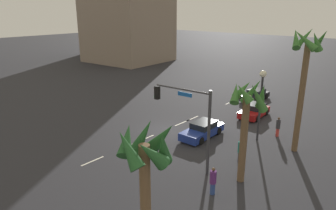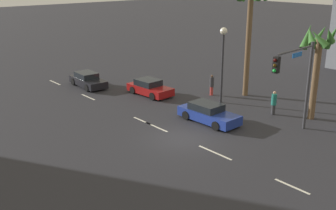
{
  "view_description": "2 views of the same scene",
  "coord_description": "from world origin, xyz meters",
  "px_view_note": "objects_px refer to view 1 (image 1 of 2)",
  "views": [
    {
      "loc": [
        19.9,
        17.7,
        10.75
      ],
      "look_at": [
        -1.01,
        -0.52,
        2.1
      ],
      "focal_mm": 33.15,
      "sensor_mm": 36.0,
      "label": 1
    },
    {
      "loc": [
        17.6,
        -16.23,
        10.08
      ],
      "look_at": [
        -1.31,
        -0.05,
        1.91
      ],
      "focal_mm": 43.54,
      "sensor_mm": 36.0,
      "label": 2
    }
  ],
  "objects_px": {
    "palm_tree_0": "(248,108)",
    "building_0": "(121,12)",
    "pedestrian_2": "(213,180)",
    "car_1": "(254,111)",
    "car_0": "(255,95)",
    "car_2": "(202,130)",
    "palm_tree_1": "(146,166)",
    "building_1": "(128,15)",
    "pedestrian_0": "(278,126)",
    "palm_tree_2": "(305,63)",
    "pedestrian_1": "(240,150)",
    "traffic_signal": "(189,114)",
    "streetlamp": "(261,92)"
  },
  "relations": [
    {
      "from": "palm_tree_0",
      "to": "building_0",
      "type": "height_order",
      "value": "building_0"
    },
    {
      "from": "pedestrian_2",
      "to": "car_1",
      "type": "bearing_deg",
      "value": -162.82
    },
    {
      "from": "car_0",
      "to": "palm_tree_0",
      "type": "bearing_deg",
      "value": 23.75
    },
    {
      "from": "car_2",
      "to": "palm_tree_1",
      "type": "height_order",
      "value": "palm_tree_1"
    },
    {
      "from": "car_1",
      "to": "building_1",
      "type": "bearing_deg",
      "value": -113.31
    },
    {
      "from": "pedestrian_0",
      "to": "palm_tree_2",
      "type": "height_order",
      "value": "palm_tree_2"
    },
    {
      "from": "pedestrian_1",
      "to": "pedestrian_2",
      "type": "relative_size",
      "value": 1.01
    },
    {
      "from": "pedestrian_2",
      "to": "building_1",
      "type": "bearing_deg",
      "value": -126.54
    },
    {
      "from": "pedestrian_0",
      "to": "pedestrian_1",
      "type": "relative_size",
      "value": 0.99
    },
    {
      "from": "pedestrian_0",
      "to": "pedestrian_2",
      "type": "bearing_deg",
      "value": 3.18
    },
    {
      "from": "pedestrian_1",
      "to": "palm_tree_1",
      "type": "bearing_deg",
      "value": 11.15
    },
    {
      "from": "pedestrian_2",
      "to": "building_1",
      "type": "height_order",
      "value": "building_1"
    },
    {
      "from": "car_2",
      "to": "palm_tree_2",
      "type": "relative_size",
      "value": 0.48
    },
    {
      "from": "pedestrian_2",
      "to": "palm_tree_0",
      "type": "height_order",
      "value": "palm_tree_0"
    },
    {
      "from": "car_0",
      "to": "traffic_signal",
      "type": "relative_size",
      "value": 0.76
    },
    {
      "from": "car_2",
      "to": "traffic_signal",
      "type": "bearing_deg",
      "value": 24.79
    },
    {
      "from": "car_2",
      "to": "streetlamp",
      "type": "distance_m",
      "value": 5.91
    },
    {
      "from": "palm_tree_1",
      "to": "building_1",
      "type": "bearing_deg",
      "value": -131.31
    },
    {
      "from": "pedestrian_0",
      "to": "car_0",
      "type": "bearing_deg",
      "value": -144.46
    },
    {
      "from": "building_1",
      "to": "palm_tree_0",
      "type": "bearing_deg",
      "value": 52.31
    },
    {
      "from": "palm_tree_0",
      "to": "palm_tree_2",
      "type": "relative_size",
      "value": 0.72
    },
    {
      "from": "car_2",
      "to": "palm_tree_2",
      "type": "xyz_separation_m",
      "value": [
        -2.45,
        7.09,
        6.33
      ]
    },
    {
      "from": "streetlamp",
      "to": "pedestrian_2",
      "type": "distance_m",
      "value": 9.99
    },
    {
      "from": "traffic_signal",
      "to": "pedestrian_0",
      "type": "xyz_separation_m",
      "value": [
        -9.6,
        2.52,
        -3.05
      ]
    },
    {
      "from": "pedestrian_2",
      "to": "pedestrian_1",
      "type": "bearing_deg",
      "value": -170.68
    },
    {
      "from": "car_0",
      "to": "pedestrian_2",
      "type": "xyz_separation_m",
      "value": [
        20.55,
        7.28,
        0.32
      ]
    },
    {
      "from": "traffic_signal",
      "to": "building_1",
      "type": "distance_m",
      "value": 48.25
    },
    {
      "from": "traffic_signal",
      "to": "pedestrian_2",
      "type": "distance_m",
      "value": 4.68
    },
    {
      "from": "traffic_signal",
      "to": "pedestrian_1",
      "type": "relative_size",
      "value": 3.28
    },
    {
      "from": "car_2",
      "to": "traffic_signal",
      "type": "xyz_separation_m",
      "value": [
        5.22,
        2.41,
        3.36
      ]
    },
    {
      "from": "streetlamp",
      "to": "palm_tree_0",
      "type": "xyz_separation_m",
      "value": [
        6.72,
        2.2,
        0.77
      ]
    },
    {
      "from": "car_0",
      "to": "car_1",
      "type": "distance_m",
      "value": 6.38
    },
    {
      "from": "car_0",
      "to": "palm_tree_1",
      "type": "xyz_separation_m",
      "value": [
        27.61,
        8.83,
        4.71
      ]
    },
    {
      "from": "car_0",
      "to": "palm_tree_2",
      "type": "distance_m",
      "value": 15.64
    },
    {
      "from": "palm_tree_1",
      "to": "palm_tree_2",
      "type": "distance_m",
      "value": 16.44
    },
    {
      "from": "car_1",
      "to": "pedestrian_0",
      "type": "xyz_separation_m",
      "value": [
        3.55,
        3.95,
        0.32
      ]
    },
    {
      "from": "pedestrian_1",
      "to": "building_0",
      "type": "bearing_deg",
      "value": -123.17
    },
    {
      "from": "car_0",
      "to": "streetlamp",
      "type": "distance_m",
      "value": 13.14
    },
    {
      "from": "pedestrian_0",
      "to": "building_1",
      "type": "distance_m",
      "value": 45.88
    },
    {
      "from": "pedestrian_1",
      "to": "building_0",
      "type": "height_order",
      "value": "building_0"
    },
    {
      "from": "streetlamp",
      "to": "pedestrian_0",
      "type": "bearing_deg",
      "value": 154.06
    },
    {
      "from": "pedestrian_1",
      "to": "palm_tree_2",
      "type": "relative_size",
      "value": 0.19
    },
    {
      "from": "car_0",
      "to": "palm_tree_1",
      "type": "height_order",
      "value": "palm_tree_1"
    },
    {
      "from": "streetlamp",
      "to": "palm_tree_0",
      "type": "bearing_deg",
      "value": 18.14
    },
    {
      "from": "building_1",
      "to": "streetlamp",
      "type": "bearing_deg",
      "value": 57.86
    },
    {
      "from": "traffic_signal",
      "to": "pedestrian_0",
      "type": "height_order",
      "value": "traffic_signal"
    },
    {
      "from": "pedestrian_0",
      "to": "pedestrian_1",
      "type": "bearing_deg",
      "value": -1.46
    },
    {
      "from": "palm_tree_2",
      "to": "pedestrian_1",
      "type": "bearing_deg",
      "value": -27.32
    },
    {
      "from": "pedestrian_0",
      "to": "building_1",
      "type": "bearing_deg",
      "value": -115.47
    },
    {
      "from": "traffic_signal",
      "to": "pedestrian_1",
      "type": "xyz_separation_m",
      "value": [
        -3.17,
        2.35,
        -3.04
      ]
    }
  ]
}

